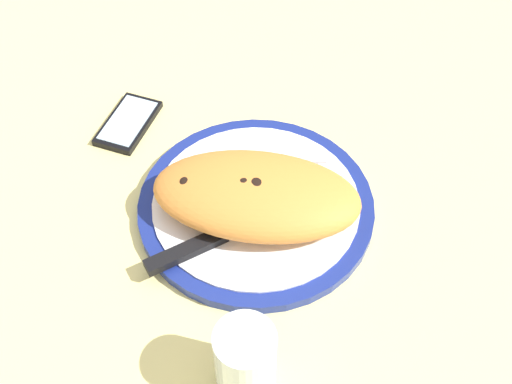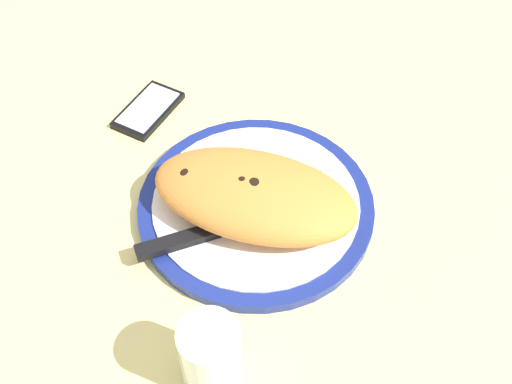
{
  "view_description": "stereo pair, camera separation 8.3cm",
  "coord_description": "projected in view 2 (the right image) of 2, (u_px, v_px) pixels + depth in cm",
  "views": [
    {
      "loc": [
        1.78,
        53.47,
        69.8
      ],
      "look_at": [
        0.0,
        0.0,
        3.89
      ],
      "focal_mm": 45.48,
      "sensor_mm": 36.0,
      "label": 1
    },
    {
      "loc": [
        -6.5,
        53.11,
        69.8
      ],
      "look_at": [
        0.0,
        0.0,
        3.89
      ],
      "focal_mm": 45.48,
      "sensor_mm": 36.0,
      "label": 2
    }
  ],
  "objects": [
    {
      "name": "water_glass",
      "position": [
        211.0,
        360.0,
        0.7
      ],
      "size": [
        6.65,
        6.65,
        10.37
      ],
      "color": "silver",
      "rests_on": "ground_plane"
    },
    {
      "name": "smartphone",
      "position": [
        148.0,
        110.0,
        0.99
      ],
      "size": [
        9.93,
        12.72,
        1.16
      ],
      "color": "black",
      "rests_on": "ground_plane"
    },
    {
      "name": "ground_plane",
      "position": [
        256.0,
        217.0,
        0.89
      ],
      "size": [
        150.0,
        150.0,
        3.0
      ],
      "primitive_type": "cube",
      "color": "#E5D684"
    },
    {
      "name": "calzone",
      "position": [
        254.0,
        195.0,
        0.83
      ],
      "size": [
        29.08,
        18.89,
        6.28
      ],
      "color": "orange",
      "rests_on": "plate"
    },
    {
      "name": "fork",
      "position": [
        260.0,
        161.0,
        0.91
      ],
      "size": [
        17.49,
        2.28,
        0.4
      ],
      "color": "silver",
      "rests_on": "plate"
    },
    {
      "name": "knife",
      "position": [
        198.0,
        236.0,
        0.82
      ],
      "size": [
        21.3,
        12.2,
        1.2
      ],
      "color": "silver",
      "rests_on": "plate"
    },
    {
      "name": "plate",
      "position": [
        256.0,
        206.0,
        0.87
      ],
      "size": [
        31.73,
        31.73,
        1.89
      ],
      "color": "navy",
      "rests_on": "ground_plane"
    }
  ]
}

